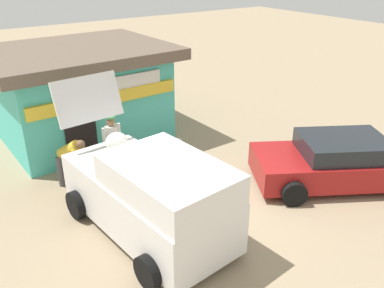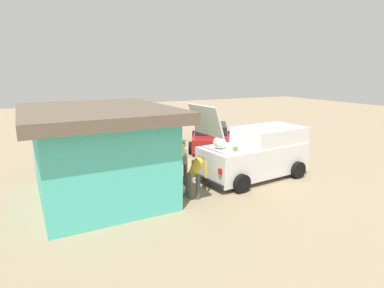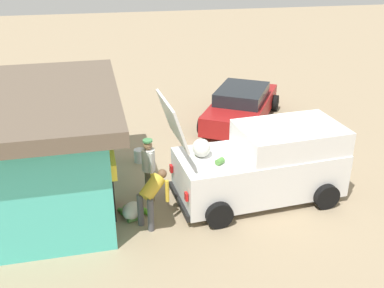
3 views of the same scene
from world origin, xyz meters
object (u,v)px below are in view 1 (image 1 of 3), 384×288
at_px(unloaded_banana_pile, 80,167).
at_px(paint_bucket, 177,146).
at_px(delivery_van, 150,194).
at_px(storefront_bar, 81,92).
at_px(parked_sedan, 341,161).
at_px(vendor_standing, 112,141).
at_px(customer_bending, 70,156).

relative_size(unloaded_banana_pile, paint_bucket, 2.05).
relative_size(delivery_van, paint_bucket, 11.68).
bearing_deg(storefront_bar, parked_sedan, -56.75).
bearing_deg(vendor_standing, parked_sedan, -39.55).
xyz_separation_m(vendor_standing, paint_bucket, (2.12, 0.09, -0.76)).
xyz_separation_m(delivery_van, customer_bending, (-0.69, 2.99, -0.14)).
height_order(delivery_van, unloaded_banana_pile, delivery_van).
distance_m(storefront_bar, vendor_standing, 2.92).
relative_size(customer_bending, paint_bucket, 3.25).
distance_m(storefront_bar, unloaded_banana_pile, 2.91).
relative_size(storefront_bar, parked_sedan, 1.17).
height_order(storefront_bar, delivery_van, delivery_van).
bearing_deg(paint_bucket, delivery_van, -130.69).
distance_m(parked_sedan, paint_bucket, 4.72).
relative_size(vendor_standing, paint_bucket, 4.14).
xyz_separation_m(customer_bending, paint_bucket, (3.29, 0.03, -0.62)).
xyz_separation_m(vendor_standing, customer_bending, (-1.17, 0.06, -0.13)).
bearing_deg(delivery_van, vendor_standing, 80.75).
height_order(storefront_bar, paint_bucket, storefront_bar).
relative_size(customer_bending, unloaded_banana_pile, 1.59).
height_order(storefront_bar, customer_bending, storefront_bar).
bearing_deg(vendor_standing, delivery_van, -99.25).
height_order(vendor_standing, paint_bucket, vendor_standing).
bearing_deg(parked_sedan, customer_bending, 146.18).
height_order(customer_bending, unloaded_banana_pile, customer_bending).
relative_size(parked_sedan, unloaded_banana_pile, 5.81).
distance_m(parked_sedan, vendor_standing, 6.07).
bearing_deg(delivery_van, paint_bucket, 49.31).
bearing_deg(delivery_van, customer_bending, 103.09).
bearing_deg(storefront_bar, vendor_standing, -95.52).
height_order(parked_sedan, unloaded_banana_pile, parked_sedan).
bearing_deg(storefront_bar, paint_bucket, -56.21).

